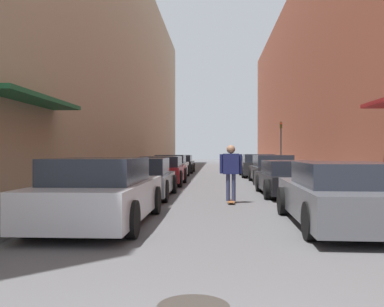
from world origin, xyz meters
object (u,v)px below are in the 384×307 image
skateboarder (231,168)px  parked_car_left_0 (101,192)px  manhole_cover (193,307)px  parked_car_right_2 (272,169)px  parked_car_right_4 (252,164)px  parked_car_right_1 (289,178)px  traffic_light (281,141)px  parked_car_left_4 (181,164)px  parked_car_left_2 (162,171)px  parked_car_left_3 (171,167)px  parked_car_left_1 (142,178)px  parked_car_right_0 (342,195)px  parked_car_right_3 (258,166)px

skateboarder → parked_car_left_0: bearing=-127.0°
skateboarder → manhole_cover: size_ratio=2.40×
parked_car_right_2 → parked_car_right_4: parked_car_right_2 is taller
parked_car_right_1 → traffic_light: traffic_light is taller
parked_car_left_4 → parked_car_left_2: bearing=-89.5°
parked_car_left_4 → traffic_light: 7.39m
parked_car_right_4 → manhole_cover: 26.69m
parked_car_left_3 → manhole_cover: parked_car_left_3 is taller
parked_car_left_4 → parked_car_right_4: bearing=5.3°
parked_car_left_1 → manhole_cover: (2.17, -9.69, -0.61)m
parked_car_left_0 → parked_car_right_2: size_ratio=1.07×
traffic_light → parked_car_right_0: bearing=-95.5°
parked_car_right_0 → parked_car_right_4: size_ratio=1.12×
parked_car_right_1 → parked_car_right_2: parked_car_right_2 is taller
parked_car_right_3 → parked_car_left_4: bearing=137.8°
parked_car_right_1 → parked_car_right_3: bearing=89.9°
parked_car_left_0 → parked_car_right_0: parked_car_left_0 is taller
parked_car_left_4 → parked_car_right_3: 6.75m
parked_car_right_0 → parked_car_right_2: parked_car_right_2 is taller
parked_car_right_1 → skateboarder: bearing=-131.2°
parked_car_right_0 → manhole_cover: (-2.72, -4.60, -0.61)m
parked_car_right_0 → parked_car_right_4: 21.95m
parked_car_right_3 → manhole_cover: size_ratio=6.28×
parked_car_left_3 → parked_car_right_1: bearing=-62.5°
parked_car_left_1 → parked_car_right_0: (4.89, -5.10, 0.01)m
parked_car_left_0 → traffic_light: (7.02, 22.31, 1.63)m
parked_car_right_4 → parked_car_right_0: bearing=-90.1°
parked_car_left_1 → parked_car_left_3: parked_car_left_3 is taller
parked_car_left_4 → manhole_cover: 26.18m
parked_car_left_2 → parked_car_left_0: bearing=-89.8°
parked_car_left_4 → traffic_light: size_ratio=1.21×
skateboarder → parked_car_right_1: bearing=48.8°
parked_car_left_1 → traffic_light: (7.05, 17.19, 1.66)m
parked_car_left_1 → parked_car_right_1: size_ratio=0.99×
parked_car_left_4 → manhole_cover: (2.27, -26.08, -0.60)m
parked_car_left_4 → parked_car_right_1: (4.97, -15.47, -0.03)m
parked_car_left_1 → parked_car_right_3: bearing=67.5°
skateboarder → parked_car_right_3: bearing=81.1°
traffic_light → parked_car_right_1: bearing=-97.6°
parked_car_left_3 → parked_car_right_3: size_ratio=1.01×
parked_car_left_4 → skateboarder: 18.06m
parked_car_right_1 → manhole_cover: (-2.70, -10.61, -0.57)m
parked_car_right_1 → parked_car_right_2: 5.84m
skateboarder → parked_car_left_3: bearing=103.9°
parked_car_right_3 → skateboarder: bearing=-98.9°
parked_car_left_4 → parked_car_right_0: (5.00, -21.48, 0.01)m
parked_car_right_2 → traffic_light: 10.76m
parked_car_left_0 → parked_car_right_0: 4.86m
parked_car_left_1 → parked_car_right_0: 7.07m
parked_car_left_1 → parked_car_right_1: 4.96m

